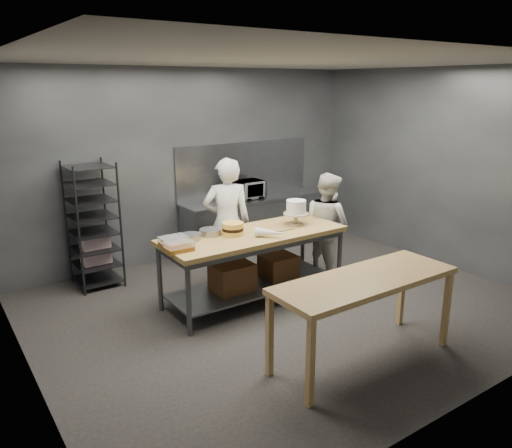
{
  "coord_description": "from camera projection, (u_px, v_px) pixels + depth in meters",
  "views": [
    {
      "loc": [
        -3.63,
        -4.62,
        2.74
      ],
      "look_at": [
        -0.23,
        0.34,
        1.05
      ],
      "focal_mm": 35.0,
      "sensor_mm": 36.0,
      "label": 1
    }
  ],
  "objects": [
    {
      "name": "pastry_clamshells",
      "position": [
        176.0,
        244.0,
        5.72
      ],
      "size": [
        0.34,
        0.43,
        0.11
      ],
      "color": "#A96B21",
      "rests_on": "work_table"
    },
    {
      "name": "layer_cake",
      "position": [
        233.0,
        229.0,
        6.22
      ],
      "size": [
        0.27,
        0.27,
        0.16
      ],
      "color": "#F7C84E",
      "rests_on": "work_table"
    },
    {
      "name": "speed_rack",
      "position": [
        93.0,
        226.0,
        6.87
      ],
      "size": [
        0.61,
        0.66,
        1.75
      ],
      "color": "black",
      "rests_on": "ground"
    },
    {
      "name": "chef_right",
      "position": [
        327.0,
        225.0,
        7.25
      ],
      "size": [
        0.61,
        0.77,
        1.53
      ],
      "primitive_type": "imported",
      "rotation": [
        0.0,
        0.0,
        1.61
      ],
      "color": "silver",
      "rests_on": "ground"
    },
    {
      "name": "offset_spatula",
      "position": [
        280.0,
        231.0,
        6.37
      ],
      "size": [
        0.37,
        0.02,
        0.02
      ],
      "color": "slate",
      "rests_on": "work_table"
    },
    {
      "name": "piping_bag",
      "position": [
        271.0,
        233.0,
        6.12
      ],
      "size": [
        0.35,
        0.36,
        0.12
      ],
      "primitive_type": "cone",
      "rotation": [
        1.57,
        0.0,
        0.75
      ],
      "color": "white",
      "rests_on": "work_table"
    },
    {
      "name": "chef_behind",
      "position": [
        227.0,
        223.0,
        6.87
      ],
      "size": [
        0.77,
        0.65,
        1.8
      ],
      "primitive_type": "imported",
      "rotation": [
        0.0,
        0.0,
        2.76
      ],
      "color": "white",
      "rests_on": "ground"
    },
    {
      "name": "microwave",
      "position": [
        247.0,
        190.0,
        8.29
      ],
      "size": [
        0.54,
        0.37,
        0.3
      ],
      "primitive_type": "imported",
      "color": "black",
      "rests_on": "back_counter"
    },
    {
      "name": "cake_pans",
      "position": [
        192.0,
        236.0,
        6.06
      ],
      "size": [
        0.82,
        0.32,
        0.07
      ],
      "color": "gray",
      "rests_on": "work_table"
    },
    {
      "name": "work_table",
      "position": [
        253.0,
        258.0,
        6.43
      ],
      "size": [
        2.4,
        0.9,
        0.92
      ],
      "color": "olive",
      "rests_on": "ground"
    },
    {
      "name": "splashback_panel",
      "position": [
        245.0,
        168.0,
        8.53
      ],
      "size": [
        2.6,
        0.02,
        0.9
      ],
      "primitive_type": "cube",
      "color": "slate",
      "rests_on": "back_counter"
    },
    {
      "name": "frosted_cake_stand",
      "position": [
        296.0,
        209.0,
        6.65
      ],
      "size": [
        0.34,
        0.34,
        0.33
      ],
      "color": "#B0A68C",
      "rests_on": "work_table"
    },
    {
      "name": "near_counter",
      "position": [
        365.0,
        286.0,
        4.94
      ],
      "size": [
        2.0,
        0.7,
        0.9
      ],
      "color": "olive",
      "rests_on": "ground"
    },
    {
      "name": "ground",
      "position": [
        286.0,
        306.0,
        6.38
      ],
      "size": [
        6.0,
        6.0,
        0.0
      ],
      "primitive_type": "plane",
      "color": "black",
      "rests_on": "ground"
    },
    {
      "name": "back_wall",
      "position": [
        192.0,
        165.0,
        7.96
      ],
      "size": [
        6.0,
        0.04,
        3.0
      ],
      "primitive_type": "cube",
      "color": "#4C4F54",
      "rests_on": "ground"
    },
    {
      "name": "back_counter",
      "position": [
        254.0,
        223.0,
        8.54
      ],
      "size": [
        2.6,
        0.6,
        0.9
      ],
      "color": "slate",
      "rests_on": "ground"
    }
  ]
}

